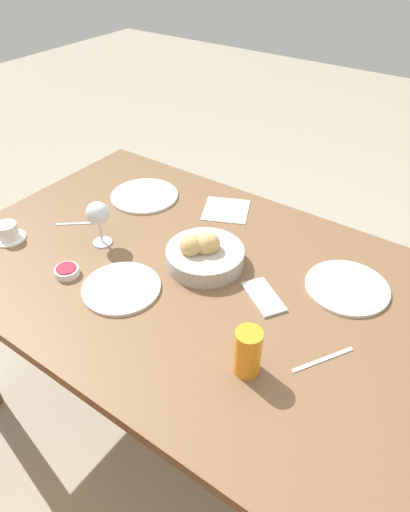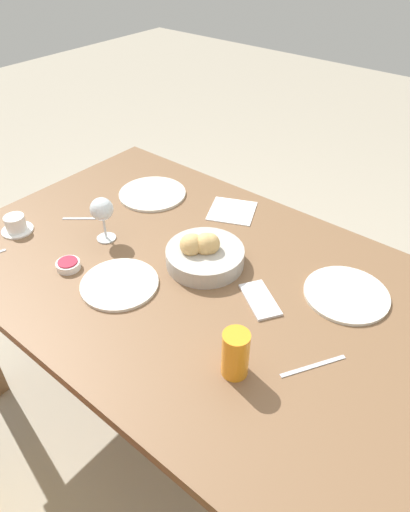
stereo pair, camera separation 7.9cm
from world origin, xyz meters
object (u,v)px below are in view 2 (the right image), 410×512
Objects in this scene: jam_bowl_berry at (68,265)px; plate_near_right at (152,194)px; plate_far_center at (120,284)px; fork_silver at (313,366)px; coffee_cup at (16,225)px; cell_phone at (260,300)px; napkin at (232,211)px; juice_glass at (235,354)px; plate_near_left at (346,294)px; spoon_coffee at (81,219)px; bread_basket at (204,253)px; wine_glass at (102,211)px.

plate_near_right is at bearing -77.13° from jam_bowl_berry.
plate_far_center is at bearing -165.67° from jam_bowl_berry.
fork_silver is at bearing -170.56° from plate_far_center.
coffee_cup is 0.64× the size of cell_phone.
napkin is (-0.20, -0.58, -0.01)m from jam_bowl_berry.
plate_near_right is 0.49m from jam_bowl_berry.
jam_bowl_berry is at bearing 0.90° from juice_glass.
plate_far_center is at bearing 35.45° from plate_near_left.
napkin is (-0.39, -0.38, 0.00)m from spoon_coffee.
bread_basket is 1.87× the size of juice_glass.
coffee_cup is (0.61, 0.27, -0.01)m from bread_basket.
juice_glass reaches higher than plate_far_center.
napkin is at bearing -131.35° from coffee_cup.
napkin is (0.11, -0.30, -0.04)m from bread_basket.
juice_glass is at bearing -179.10° from jam_bowl_berry.
napkin is (0.57, -0.44, 0.00)m from fork_silver.
jam_bowl_berry is (0.31, 0.28, -0.03)m from bread_basket.
cell_phone reaches higher than spoon_coffee.
juice_glass is 0.62× the size of napkin.
coffee_cup is 0.50× the size of napkin.
cell_phone is (0.23, -0.11, 0.00)m from fork_silver.
jam_bowl_berry is 0.45× the size of cell_phone.
plate_near_left is 0.95× the size of plate_near_right.
coffee_cup is 0.30m from jam_bowl_berry.
plate_far_center is 0.46m from juice_glass.
juice_glass is at bearing 179.78° from coffee_cup.
wine_glass is at bearing -80.99° from jam_bowl_berry.
bread_basket is 1.47× the size of cell_phone.
plate_near_right is at bearing -105.81° from spoon_coffee.
plate_far_center is (-0.29, 0.44, 0.00)m from plate_near_right.
spoon_coffee is at bearing 4.28° from cell_phone.
spoon_coffee is at bearing 44.43° from napkin.
cell_phone is at bearing -163.98° from coffee_cup.
jam_bowl_berry is 0.79m from fork_silver.
wine_glass is at bearing 171.79° from spoon_coffee.
plate_near_left is at bearing -149.14° from jam_bowl_berry.
cell_phone is at bearing -149.85° from plate_far_center.
jam_bowl_berry is at bearing 99.01° from wine_glass.
jam_bowl_berry reaches higher than plate_near_right.
coffee_cup is 0.76m from napkin.
coffee_cup is at bearing 30.99° from wine_glass.
napkin reaches higher than spoon_coffee.
wine_glass is (0.34, 0.11, 0.07)m from bread_basket.
plate_near_left is at bearing 163.97° from napkin.
napkin is 0.47m from cell_phone.
juice_glass is (-0.45, 0.04, 0.06)m from plate_far_center.
juice_glass reaches higher than cell_phone.
bread_basket is at bearing -118.48° from plate_far_center.
plate_near_right is at bearing -3.44° from plate_near_left.
plate_near_left is at bearing -102.20° from juice_glass.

